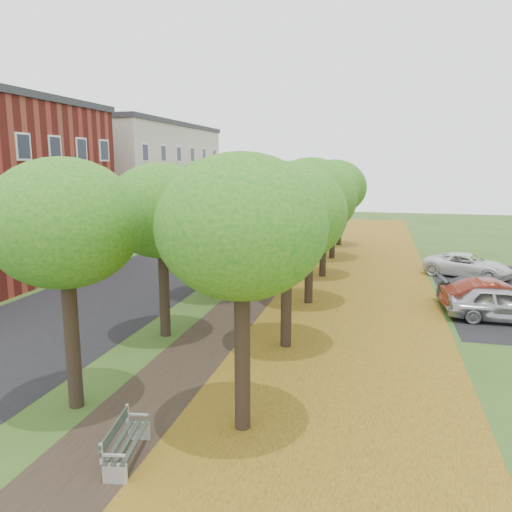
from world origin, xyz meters
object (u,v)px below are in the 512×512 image
Objects in this scene: car_silver at (502,304)px; car_grey at (489,291)px; bench at (125,441)px; car_red at (496,298)px; car_white at (467,265)px.

car_silver is 2.51m from car_grey.
car_red reaches higher than bench.
bench is 0.40× the size of car_white.
bench is 16.89m from car_silver.
car_red reaches higher than car_grey.
car_white is at bearing -35.78° from bench.
bench is at bearing 142.31° from car_silver.
bench is 0.41× the size of car_grey.
bench is 17.69m from car_red.
car_grey is at bearing -44.17° from bench.
car_white is at bearing -6.63° from car_grey.
car_silver reaches higher than car_white.
car_grey is (10.61, 15.65, 0.22)m from bench.
car_silver is at bearing -48.95° from bench.
car_silver is at bearing -157.69° from car_white.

